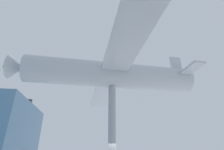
{
  "coord_description": "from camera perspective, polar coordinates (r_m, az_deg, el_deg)",
  "views": [
    {
      "loc": [
        -13.55,
        1.54,
        1.66
      ],
      "look_at": [
        0.0,
        0.0,
        8.04
      ],
      "focal_mm": 28.0,
      "sensor_mm": 36.0,
      "label": 1
    }
  ],
  "objects": [
    {
      "name": "suspended_airplane",
      "position": [
        15.02,
        -0.99,
        0.11
      ],
      "size": [
        20.44,
        15.8,
        3.53
      ],
      "rotation": [
        0.0,
        0.0,
        0.07
      ],
      "color": "#B2B7BC",
      "rests_on": "support_pylon_central"
    },
    {
      "name": "support_pylon_central",
      "position": [
        13.76,
        0.0,
        -17.49
      ],
      "size": [
        0.59,
        0.59,
        6.94
      ],
      "color": "#999EA3",
      "rests_on": "ground_plane"
    }
  ]
}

